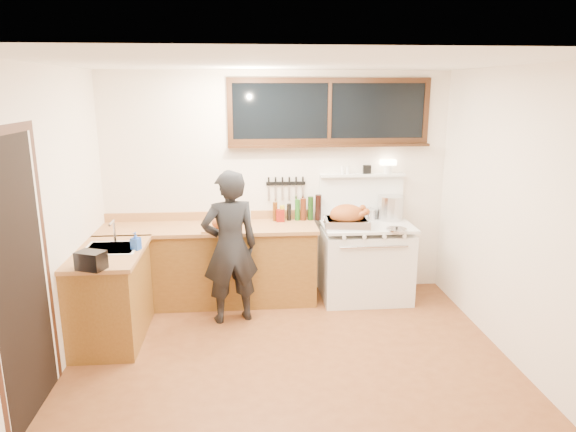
{
  "coord_description": "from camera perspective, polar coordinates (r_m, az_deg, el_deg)",
  "views": [
    {
      "loc": [
        -0.38,
        -4.15,
        2.41
      ],
      "look_at": [
        0.05,
        0.85,
        1.15
      ],
      "focal_mm": 32.0,
      "sensor_mm": 36.0,
      "label": 1
    }
  ],
  "objects": [
    {
      "name": "counter_back",
      "position": [
        5.95,
        -8.72,
        -5.27
      ],
      "size": [
        2.44,
        0.64,
        1.0
      ],
      "color": "brown",
      "rests_on": "ground"
    },
    {
      "name": "pot_lid",
      "position": [
        5.71,
        11.97,
        -1.45
      ],
      "size": [
        0.28,
        0.28,
        0.04
      ],
      "color": "silver",
      "rests_on": "vintage_stove"
    },
    {
      "name": "vintage_stove",
      "position": [
        6.06,
        8.57,
        -4.79
      ],
      "size": [
        1.02,
        0.74,
        1.59
      ],
      "color": "white",
      "rests_on": "ground"
    },
    {
      "name": "room_shell",
      "position": [
        4.24,
        0.32,
        3.75
      ],
      "size": [
        4.1,
        3.6,
        2.65
      ],
      "color": "white",
      "rests_on": "ground"
    },
    {
      "name": "man",
      "position": [
        5.34,
        -6.45,
        -3.47
      ],
      "size": [
        0.67,
        0.53,
        1.62
      ],
      "color": "black",
      "rests_on": "ground"
    },
    {
      "name": "cutting_board",
      "position": [
        5.64,
        -7.27,
        -1.0
      ],
      "size": [
        0.44,
        0.35,
        0.14
      ],
      "color": "#AC7544",
      "rests_on": "counter_back"
    },
    {
      "name": "saucepan",
      "position": [
        6.11,
        9.01,
        0.21
      ],
      "size": [
        0.22,
        0.3,
        0.12
      ],
      "color": "silver",
      "rests_on": "vintage_stove"
    },
    {
      "name": "coffee_tin",
      "position": [
        5.93,
        -0.86,
        0.05
      ],
      "size": [
        0.1,
        0.08,
        0.14
      ],
      "color": "maroon",
      "rests_on": "counter_back"
    },
    {
      "name": "left_doorway",
      "position": [
        4.16,
        -27.52,
        -6.14
      ],
      "size": [
        0.02,
        1.04,
        2.17
      ],
      "color": "black",
      "rests_on": "ground"
    },
    {
      "name": "stockpot",
      "position": [
        6.13,
        11.32,
        0.93
      ],
      "size": [
        0.38,
        0.38,
        0.28
      ],
      "color": "silver",
      "rests_on": "vintage_stove"
    },
    {
      "name": "sink_unit",
      "position": [
        5.26,
        -19.01,
        -3.99
      ],
      "size": [
        0.5,
        0.45,
        0.37
      ],
      "color": "white",
      "rests_on": "counter_left"
    },
    {
      "name": "toaster",
      "position": [
        4.7,
        -21.04,
        -4.63
      ],
      "size": [
        0.27,
        0.24,
        0.16
      ],
      "color": "black",
      "rests_on": "counter_left"
    },
    {
      "name": "bottle_cluster",
      "position": [
        5.98,
        1.47,
        0.72
      ],
      "size": [
        0.57,
        0.07,
        0.3
      ],
      "color": "black",
      "rests_on": "counter_back"
    },
    {
      "name": "counter_left",
      "position": [
        5.33,
        -19.07,
        -8.29
      ],
      "size": [
        0.64,
        1.09,
        0.9
      ],
      "color": "brown",
      "rests_on": "ground"
    },
    {
      "name": "roast_turkey",
      "position": [
        5.72,
        6.59,
        -0.23
      ],
      "size": [
        0.53,
        0.4,
        0.26
      ],
      "color": "silver",
      "rests_on": "vintage_stove"
    },
    {
      "name": "knife_strip",
      "position": [
        6.01,
        -0.25,
        3.54
      ],
      "size": [
        0.46,
        0.03,
        0.28
      ],
      "color": "black",
      "rests_on": "room_shell"
    },
    {
      "name": "ground_plane",
      "position": [
        4.82,
        0.29,
        -16.03
      ],
      "size": [
        4.0,
        3.5,
        0.02
      ],
      "primitive_type": "cube",
      "color": "brown"
    },
    {
      "name": "soap_bottle",
      "position": [
        5.12,
        -16.56,
        -2.67
      ],
      "size": [
        0.1,
        0.1,
        0.17
      ],
      "color": "#234DB2",
      "rests_on": "counter_left"
    },
    {
      "name": "pitcher",
      "position": [
        5.91,
        -4.53,
        0.01
      ],
      "size": [
        0.09,
        0.09,
        0.15
      ],
      "color": "white",
      "rests_on": "counter_back"
    },
    {
      "name": "back_window",
      "position": [
        5.96,
        4.63,
        10.72
      ],
      "size": [
        2.32,
        0.13,
        0.77
      ],
      "color": "black",
      "rests_on": "room_shell"
    }
  ]
}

